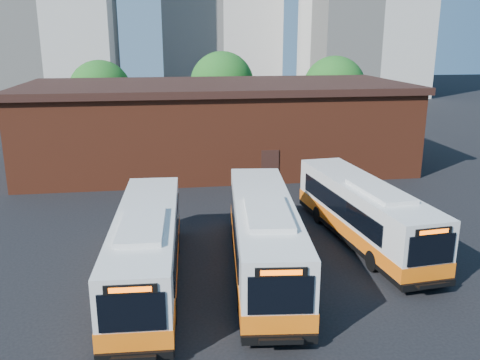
{
  "coord_description": "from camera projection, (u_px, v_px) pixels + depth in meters",
  "views": [
    {
      "loc": [
        -3.81,
        -18.7,
        9.73
      ],
      "look_at": [
        -0.49,
        4.07,
        3.23
      ],
      "focal_mm": 38.0,
      "sensor_mm": 36.0,
      "label": 1
    }
  ],
  "objects": [
    {
      "name": "bus_midwest",
      "position": [
        147.0,
        251.0,
        20.39
      ],
      "size": [
        2.9,
        11.65,
        3.15
      ],
      "rotation": [
        0.0,
        0.0,
        -0.05
      ],
      "color": "silver",
      "rests_on": "ground"
    },
    {
      "name": "tree_west",
      "position": [
        101.0,
        92.0,
        48.81
      ],
      "size": [
        6.0,
        6.0,
        7.65
      ],
      "color": "#382314",
      "rests_on": "ground"
    },
    {
      "name": "tree_mid",
      "position": [
        222.0,
        84.0,
        52.26
      ],
      "size": [
        6.56,
        6.56,
        8.36
      ],
      "color": "#382314",
      "rests_on": "ground"
    },
    {
      "name": "depot_building",
      "position": [
        217.0,
        124.0,
        39.14
      ],
      "size": [
        28.6,
        12.6,
        6.4
      ],
      "color": "maroon",
      "rests_on": "ground"
    },
    {
      "name": "ground",
      "position": [
        266.0,
        281.0,
        20.98
      ],
      "size": [
        220.0,
        220.0,
        0.0
      ],
      "primitive_type": "plane",
      "color": "black"
    },
    {
      "name": "bus_east",
      "position": [
        363.0,
        214.0,
        24.65
      ],
      "size": [
        3.48,
        11.6,
        3.12
      ],
      "rotation": [
        0.0,
        0.0,
        0.1
      ],
      "color": "silver",
      "rests_on": "ground"
    },
    {
      "name": "bus_mideast",
      "position": [
        264.0,
        239.0,
        21.47
      ],
      "size": [
        3.65,
        12.18,
        3.27
      ],
      "rotation": [
        0.0,
        0.0,
        -0.1
      ],
      "color": "silver",
      "rests_on": "ground"
    },
    {
      "name": "tree_east",
      "position": [
        334.0,
        87.0,
        50.99
      ],
      "size": [
        6.24,
        6.24,
        7.96
      ],
      "color": "#382314",
      "rests_on": "ground"
    },
    {
      "name": "transit_worker",
      "position": [
        305.0,
        307.0,
        17.37
      ],
      "size": [
        0.49,
        0.66,
        1.65
      ],
      "primitive_type": "imported",
      "rotation": [
        0.0,
        0.0,
        1.39
      ],
      "color": "#121834",
      "rests_on": "ground"
    }
  ]
}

